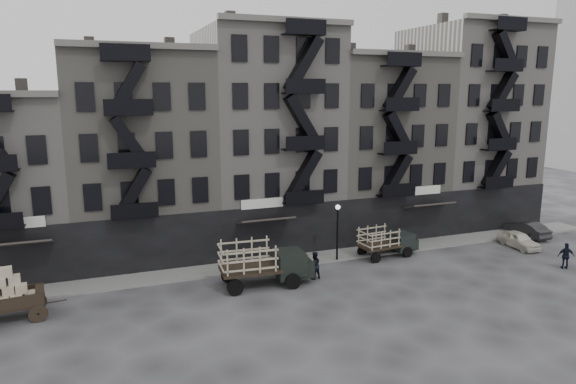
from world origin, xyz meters
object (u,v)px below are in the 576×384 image
object	(u,v)px
car_east	(519,240)
pedestrian_west	(7,292)
car_far	(527,229)
pedestrian_mid	(314,265)
stake_truck_east	(387,239)
stake_truck_west	(263,260)
policeman	(566,256)
wagon	(8,291)

from	to	relation	value
car_east	pedestrian_west	bearing A→B (deg)	-179.98
car_far	pedestrian_west	distance (m)	39.63
pedestrian_mid	stake_truck_east	bearing A→B (deg)	-172.48
stake_truck_east	stake_truck_west	bearing A→B (deg)	-172.92
car_east	car_far	bearing A→B (deg)	37.51
stake_truck_west	car_east	distance (m)	21.70
pedestrian_mid	policeman	world-z (taller)	pedestrian_mid
stake_truck_east	policeman	xyz separation A→B (m)	(10.37, -6.84, -0.40)
car_far	pedestrian_mid	distance (m)	21.32
stake_truck_west	car_far	distance (m)	24.84
wagon	pedestrian_west	bearing A→B (deg)	95.41
wagon	car_far	distance (m)	39.34
car_east	pedestrian_west	world-z (taller)	pedestrian_west
car_far	pedestrian_mid	bearing A→B (deg)	7.10
car_east	car_far	world-z (taller)	car_far
pedestrian_mid	car_far	bearing A→B (deg)	176.12
pedestrian_mid	policeman	size ratio (longest dim) A/B	1.01
pedestrian_mid	car_east	bearing A→B (deg)	170.69
policeman	car_far	bearing A→B (deg)	-88.57
stake_truck_east	car_far	bearing A→B (deg)	-3.91
wagon	stake_truck_east	world-z (taller)	wagon
pedestrian_mid	wagon	bearing A→B (deg)	-11.47
wagon	stake_truck_west	world-z (taller)	stake_truck_west
stake_truck_east	pedestrian_mid	size ratio (longest dim) A/B	2.55
car_far	policeman	distance (m)	8.07
stake_truck_west	stake_truck_east	world-z (taller)	stake_truck_west
pedestrian_mid	policeman	xyz separation A→B (m)	(17.42, -4.46, -0.01)
stake_truck_east	pedestrian_west	size ratio (longest dim) A/B	2.55
stake_truck_west	car_east	bearing A→B (deg)	5.32
stake_truck_east	policeman	bearing A→B (deg)	-38.59
wagon	pedestrian_mid	xyz separation A→B (m)	(18.09, -0.10, -0.75)
stake_truck_east	pedestrian_west	distance (m)	25.53
wagon	stake_truck_west	distance (m)	14.56
stake_truck_east	policeman	size ratio (longest dim) A/B	2.58
stake_truck_west	policeman	size ratio (longest dim) A/B	3.27
car_far	policeman	size ratio (longest dim) A/B	2.19
wagon	pedestrian_west	distance (m)	2.16
car_far	pedestrian_west	bearing A→B (deg)	0.71
wagon	pedestrian_mid	size ratio (longest dim) A/B	1.95
stake_truck_west	car_far	xyz separation A→B (m)	(24.68, 2.61, -1.03)
car_east	pedestrian_mid	xyz separation A→B (m)	(-18.14, -0.58, 0.30)
pedestrian_west	policeman	size ratio (longest dim) A/B	1.01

